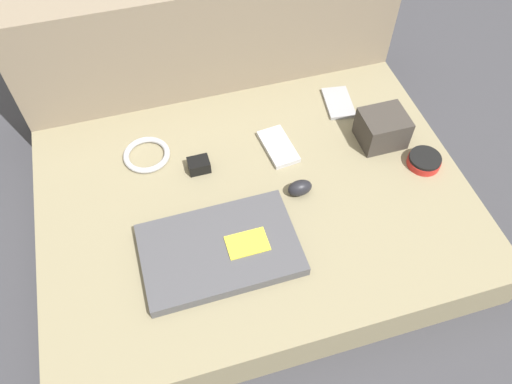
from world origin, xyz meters
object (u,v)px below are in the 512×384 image
(phone_black, at_px, (278,147))
(charger_brick, at_px, (199,165))
(speaker_puck, at_px, (424,161))
(camera_pouch, at_px, (382,128))
(phone_silver, at_px, (338,103))
(laptop, at_px, (220,249))
(computer_mouse, at_px, (300,188))

(phone_black, distance_m, charger_brick, 0.21)
(speaker_puck, bearing_deg, camera_pouch, 123.35)
(phone_silver, height_order, charger_brick, charger_brick)
(laptop, distance_m, phone_black, 0.33)
(charger_brick, bearing_deg, laptop, -91.61)
(phone_silver, relative_size, phone_black, 0.94)
(computer_mouse, relative_size, camera_pouch, 0.55)
(computer_mouse, height_order, phone_black, computer_mouse)
(laptop, xyz_separation_m, phone_silver, (0.42, 0.36, -0.01))
(laptop, xyz_separation_m, speaker_puck, (0.55, 0.10, -0.00))
(speaker_puck, distance_m, phone_black, 0.36)
(computer_mouse, height_order, phone_silver, computer_mouse)
(camera_pouch, height_order, charger_brick, camera_pouch)
(computer_mouse, xyz_separation_m, charger_brick, (-0.21, 0.14, -0.00))
(laptop, xyz_separation_m, charger_brick, (0.01, 0.24, 0.00))
(speaker_puck, distance_m, camera_pouch, 0.13)
(speaker_puck, xyz_separation_m, phone_black, (-0.33, 0.15, -0.01))
(laptop, relative_size, charger_brick, 6.50)
(laptop, relative_size, camera_pouch, 3.03)
(computer_mouse, bearing_deg, phone_silver, 48.81)
(phone_black, xyz_separation_m, charger_brick, (-0.21, -0.01, 0.01))
(computer_mouse, bearing_deg, charger_brick, 144.20)
(phone_black, xyz_separation_m, camera_pouch, (0.26, -0.04, 0.04))
(laptop, distance_m, camera_pouch, 0.52)
(laptop, distance_m, charger_brick, 0.24)
(laptop, height_order, camera_pouch, camera_pouch)
(laptop, xyz_separation_m, phone_black, (0.22, 0.25, -0.01))
(laptop, height_order, computer_mouse, computer_mouse)
(computer_mouse, xyz_separation_m, phone_silver, (0.20, 0.26, -0.01))
(speaker_puck, bearing_deg, computer_mouse, 179.57)
(computer_mouse, relative_size, phone_black, 0.46)
(phone_silver, xyz_separation_m, camera_pouch, (0.05, -0.15, 0.04))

